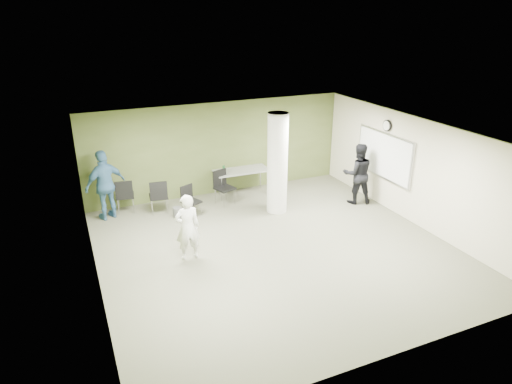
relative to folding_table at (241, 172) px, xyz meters
name	(u,v)px	position (x,y,z in m)	size (l,w,h in m)	color
floor	(276,249)	(-0.54, -3.55, -0.74)	(8.00, 8.00, 0.00)	#565644
ceiling	(278,135)	(-0.54, -3.55, 2.06)	(8.00, 8.00, 0.00)	white
wall_back	(218,149)	(-0.54, 0.45, 0.66)	(8.00, 0.02, 2.80)	#4A5628
wall_left	(91,226)	(-4.54, -3.55, 0.66)	(0.02, 8.00, 2.80)	#4A5628
wall_right_cream	(415,171)	(3.46, -3.55, 0.66)	(0.02, 8.00, 2.80)	beige
column	(277,164)	(0.46, -1.55, 0.66)	(0.56, 0.56, 2.80)	silver
whiteboard	(384,155)	(3.38, -2.35, 0.76)	(0.05, 2.30, 1.30)	silver
wall_clock	(387,126)	(3.39, -2.35, 1.61)	(0.06, 0.32, 0.32)	black
folding_table	(241,172)	(0.00, 0.00, 0.00)	(1.67, 0.75, 1.04)	gray
wastebasket	(178,212)	(-2.22, -0.86, -0.59)	(0.25, 0.25, 0.29)	#4C4C4C
chair_back_left	(125,194)	(-3.46, 0.01, -0.16)	(0.56, 0.56, 0.98)	black
chair_back_right	(159,194)	(-2.61, -0.43, -0.16)	(0.55, 0.55, 0.99)	black
chair_table_left	(190,198)	(-1.86, -0.86, -0.24)	(0.56, 0.56, 0.86)	black
chair_table_right	(223,184)	(-0.74, -0.41, -0.16)	(0.63, 0.63, 0.99)	black
woman_white	(187,227)	(-2.54, -3.14, 0.05)	(0.57, 0.38, 1.57)	silver
man_black	(358,174)	(2.86, -1.93, 0.16)	(0.87, 0.68, 1.79)	black
man_blue	(106,185)	(-3.94, -0.15, 0.22)	(1.12, 0.47, 1.92)	#3A6792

